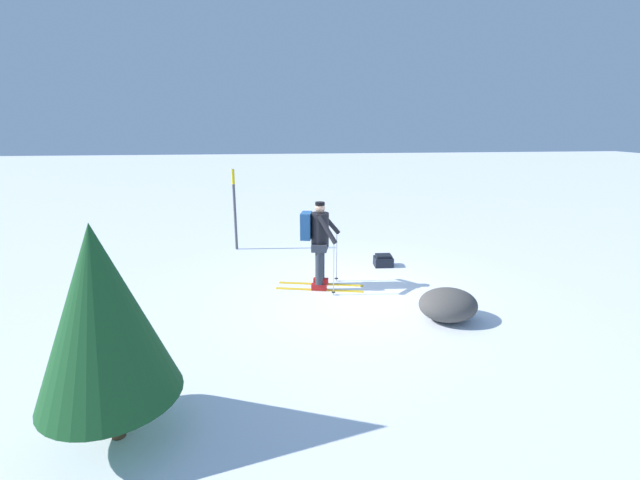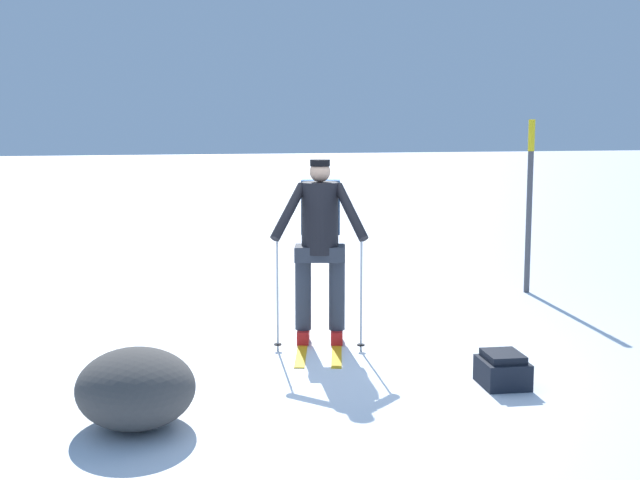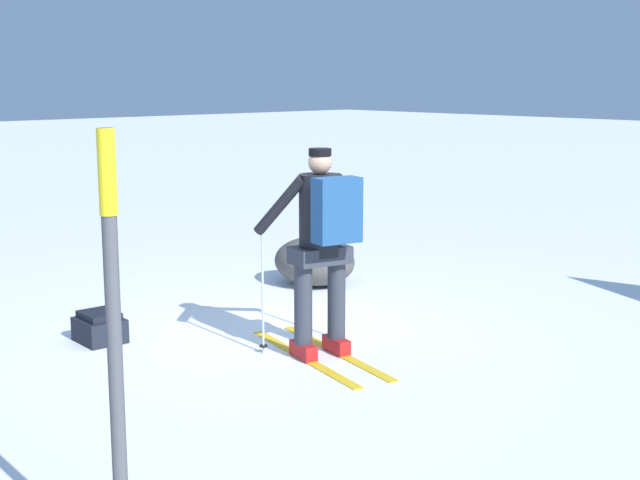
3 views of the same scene
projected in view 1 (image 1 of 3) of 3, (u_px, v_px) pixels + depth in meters
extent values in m
plane|color=white|center=(351.00, 290.00, 8.43)|extent=(80.00, 80.00, 0.00)
cube|color=gold|center=(321.00, 284.00, 8.71)|extent=(1.71, 0.48, 0.01)
cube|color=red|center=(321.00, 281.00, 8.70)|extent=(0.32, 0.18, 0.12)
cylinder|color=#2D333D|center=(321.00, 261.00, 8.59)|extent=(0.15, 0.15, 0.73)
cube|color=gold|center=(319.00, 290.00, 8.41)|extent=(1.71, 0.48, 0.01)
cube|color=red|center=(319.00, 287.00, 8.39)|extent=(0.32, 0.18, 0.12)
cylinder|color=#2D333D|center=(319.00, 266.00, 8.28)|extent=(0.15, 0.15, 0.73)
cube|color=#2D333D|center=(320.00, 246.00, 8.34)|extent=(0.39, 0.52, 0.14)
cylinder|color=black|center=(320.00, 230.00, 8.25)|extent=(0.34, 0.34, 0.66)
sphere|color=tan|center=(320.00, 208.00, 8.14)|extent=(0.19, 0.19, 0.19)
cylinder|color=black|center=(320.00, 204.00, 8.12)|extent=(0.18, 0.18, 0.06)
cube|color=navy|center=(306.00, 226.00, 8.26)|extent=(0.27, 0.40, 0.52)
cylinder|color=#B2B7BC|center=(337.00, 256.00, 8.75)|extent=(0.02, 0.02, 1.08)
cylinder|color=black|center=(336.00, 278.00, 8.88)|extent=(0.07, 0.07, 0.01)
cylinder|color=black|center=(330.00, 223.00, 8.48)|extent=(0.47, 0.26, 0.51)
cylinder|color=#B2B7BC|center=(334.00, 268.00, 8.03)|extent=(0.02, 0.02, 1.08)
cylinder|color=black|center=(333.00, 292.00, 8.15)|extent=(0.07, 0.07, 0.01)
cylinder|color=black|center=(327.00, 230.00, 7.94)|extent=(0.38, 0.41, 0.51)
cube|color=black|center=(383.00, 262.00, 9.82)|extent=(0.44, 0.37, 0.21)
cube|color=black|center=(384.00, 256.00, 9.78)|extent=(0.36, 0.30, 0.06)
cylinder|color=#4C4C51|center=(235.00, 210.00, 10.90)|extent=(0.07, 0.07, 2.08)
cylinder|color=yellow|center=(233.00, 177.00, 10.68)|extent=(0.08, 0.08, 0.37)
ellipsoid|color=#474442|center=(448.00, 305.00, 7.08)|extent=(0.97, 0.83, 0.53)
cylinder|color=#4C331E|center=(116.00, 415.00, 4.41)|extent=(0.14, 0.14, 0.51)
cone|color=#194C23|center=(101.00, 313.00, 4.11)|extent=(1.38, 1.38, 1.79)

